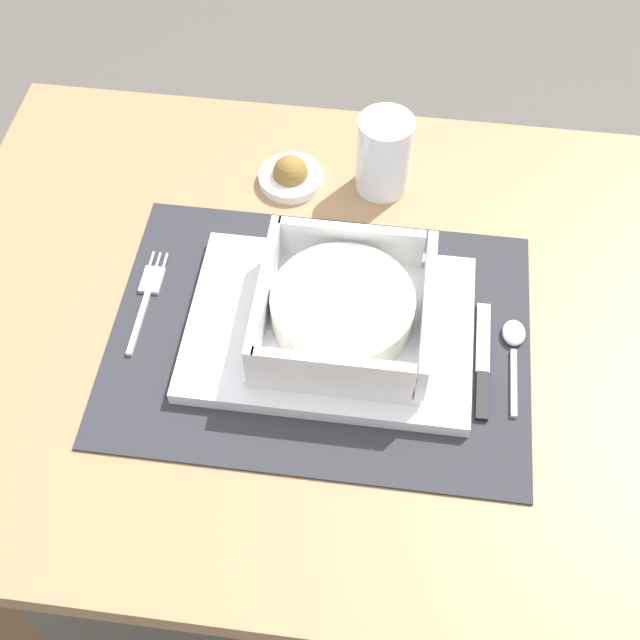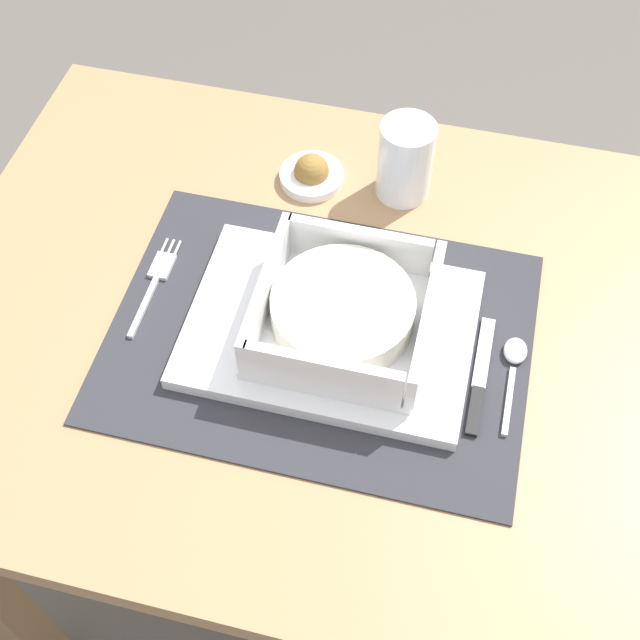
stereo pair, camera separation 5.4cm
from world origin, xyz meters
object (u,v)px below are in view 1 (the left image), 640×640
Objects in this scene: dining_table at (341,380)px; fork at (148,293)px; bread_knife at (465,341)px; drinking_glass at (384,158)px; butter_knife at (483,367)px; condiment_saucer at (291,175)px; porridge_bowl at (345,310)px; spoon at (514,345)px.

dining_table is 0.25m from fork.
drinking_glass reaches higher than bread_knife.
dining_table is at bearing 160.93° from butter_knife.
condiment_saucer is at bearing 55.62° from fork.
porridge_bowl is at bearing -6.68° from fork.
condiment_saucer is (-0.09, 0.19, 0.13)m from dining_table.
bread_knife reaches higher than fork.
condiment_saucer is at bearing 132.14° from butter_knife.
condiment_saucer reaches higher than fork.
dining_table is at bearing 169.61° from bread_knife.
porridge_bowl is at bearing -95.38° from drinking_glass.
fork is at bearing 173.23° from bread_knife.
dining_table is at bearing -66.18° from condiment_saucer.
condiment_saucer is at bearing 112.40° from porridge_bowl.
condiment_saucer is (-0.26, 0.21, 0.00)m from spoon.
porridge_bowl reaches higher than bread_knife.
butter_knife is at bearing -61.26° from bread_knife.
condiment_saucer reaches higher than bread_knife.
drinking_glass is (-0.12, 0.25, 0.04)m from butter_knife.
spoon is at bearing -4.84° from dining_table.
condiment_saucer is at bearing 138.30° from spoon.
bread_knife is at bearing 177.07° from spoon.
drinking_glass is 1.28× the size of condiment_saucer.
porridge_bowl is 1.23× the size of butter_knife.
drinking_glass is at bearing 112.14° from bread_knife.
spoon is at bearing -38.41° from condiment_saucer.
dining_table is 0.22m from spoon.
drinking_glass reaches higher than fork.
porridge_bowl is 0.22m from drinking_glass.
bread_knife is (-0.05, -0.00, -0.00)m from spoon.
bread_knife is 0.30m from condiment_saucer.
dining_table is 8.24× the size of spoon.
drinking_glass reaches higher than dining_table.
drinking_glass is at bearing 122.07° from spoon.
porridge_bowl is 1.25× the size of bread_knife.
spoon reaches higher than dining_table.
drinking_glass is at bearing 84.62° from porridge_bowl.
bread_knife is at bearing -44.38° from condiment_saucer.
bread_knife is 0.24m from drinking_glass.
spoon is at bearing -3.34° from fork.
porridge_bowl is 2.25× the size of condiment_saucer.
porridge_bowl is 0.13m from bread_knife.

